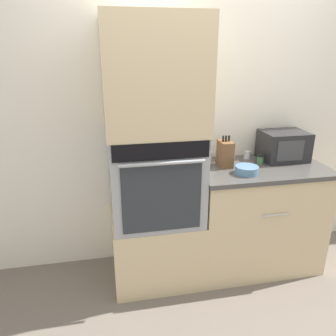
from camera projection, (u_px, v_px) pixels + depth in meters
ground_plane at (206, 291)px, 2.56m from camera, size 12.00×12.00×0.00m
wall_back at (189, 118)px, 2.71m from camera, size 8.00×0.05×2.50m
oven_cabinet_base at (156, 245)px, 2.68m from camera, size 0.69×0.60×0.55m
wall_oven at (155, 176)px, 2.47m from camera, size 0.67×0.64×0.68m
oven_cabinet_upper at (153, 76)px, 2.22m from camera, size 0.69×0.60×0.78m
counter_unit at (255, 216)px, 2.78m from camera, size 1.05×0.63×0.90m
microwave at (283, 146)px, 2.74m from camera, size 0.37×0.30×0.24m
knife_block at (225, 154)px, 2.59m from camera, size 0.09×0.16×0.25m
bowl at (247, 170)px, 2.45m from camera, size 0.18×0.18×0.06m
condiment_jar_near at (209, 158)px, 2.66m from camera, size 0.04×0.04×0.10m
condiment_jar_mid at (247, 155)px, 2.79m from camera, size 0.06×0.06×0.07m
condiment_jar_far at (231, 157)px, 2.71m from camera, size 0.05×0.05×0.08m
condiment_jar_back at (260, 159)px, 2.67m from camera, size 0.05×0.05×0.08m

